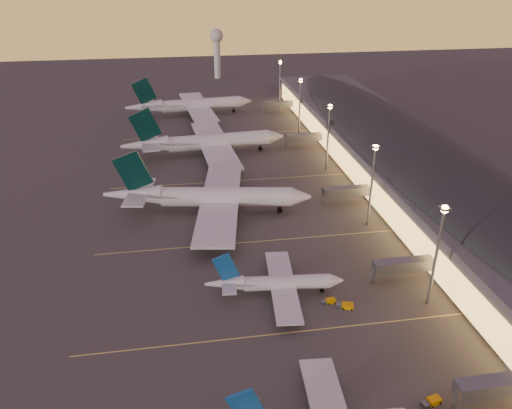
{
  "coord_description": "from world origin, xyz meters",
  "views": [
    {
      "loc": [
        -19.55,
        -88.26,
        73.18
      ],
      "look_at": [
        2.0,
        45.0,
        7.0
      ],
      "focal_mm": 35.0,
      "sensor_mm": 36.0,
      "label": 1
    }
  ],
  "objects_px": {
    "airliner_wide_near": "(208,197)",
    "baggage_tug_d": "(345,306)",
    "baggage_tug_b": "(432,402)",
    "airliner_narrow_north": "(275,283)",
    "radar_tower": "(217,45)",
    "airliner_wide_far": "(190,105)",
    "baggage_tug_c": "(329,301)",
    "airliner_wide_mid": "(205,142)"
  },
  "relations": [
    {
      "from": "radar_tower",
      "to": "baggage_tug_d",
      "type": "xyz_separation_m",
      "value": [
        6.19,
        -258.51,
        -21.33
      ]
    },
    {
      "from": "baggage_tug_d",
      "to": "radar_tower",
      "type": "bearing_deg",
      "value": 111.48
    },
    {
      "from": "airliner_wide_mid",
      "to": "baggage_tug_d",
      "type": "bearing_deg",
      "value": -81.16
    },
    {
      "from": "airliner_wide_near",
      "to": "baggage_tug_b",
      "type": "height_order",
      "value": "airliner_wide_near"
    },
    {
      "from": "airliner_wide_far",
      "to": "airliner_wide_mid",
      "type": "bearing_deg",
      "value": -92.72
    },
    {
      "from": "baggage_tug_c",
      "to": "baggage_tug_d",
      "type": "distance_m",
      "value": 4.06
    },
    {
      "from": "baggage_tug_b",
      "to": "airliner_narrow_north",
      "type": "bearing_deg",
      "value": 104.83
    },
    {
      "from": "baggage_tug_b",
      "to": "baggage_tug_d",
      "type": "relative_size",
      "value": 0.94
    },
    {
      "from": "airliner_narrow_north",
      "to": "baggage_tug_b",
      "type": "relative_size",
      "value": 8.34
    },
    {
      "from": "airliner_wide_near",
      "to": "baggage_tug_d",
      "type": "distance_m",
      "value": 61.29
    },
    {
      "from": "radar_tower",
      "to": "baggage_tug_b",
      "type": "height_order",
      "value": "radar_tower"
    },
    {
      "from": "airliner_narrow_north",
      "to": "airliner_wide_mid",
      "type": "bearing_deg",
      "value": 100.99
    },
    {
      "from": "airliner_wide_far",
      "to": "radar_tower",
      "type": "xyz_separation_m",
      "value": [
        22.45,
        90.56,
        16.44
      ]
    },
    {
      "from": "baggage_tug_c",
      "to": "baggage_tug_d",
      "type": "height_order",
      "value": "baggage_tug_d"
    },
    {
      "from": "airliner_wide_far",
      "to": "baggage_tug_b",
      "type": "relative_size",
      "value": 16.31
    },
    {
      "from": "airliner_wide_near",
      "to": "baggage_tug_d",
      "type": "height_order",
      "value": "airliner_wide_near"
    },
    {
      "from": "airliner_wide_mid",
      "to": "baggage_tug_b",
      "type": "distance_m",
      "value": 140.78
    },
    {
      "from": "radar_tower",
      "to": "baggage_tug_c",
      "type": "distance_m",
      "value": 257.03
    },
    {
      "from": "airliner_narrow_north",
      "to": "baggage_tug_d",
      "type": "bearing_deg",
      "value": -22.07
    },
    {
      "from": "airliner_narrow_north",
      "to": "baggage_tug_c",
      "type": "xyz_separation_m",
      "value": [
        12.04,
        -5.56,
        -2.66
      ]
    },
    {
      "from": "baggage_tug_b",
      "to": "baggage_tug_d",
      "type": "height_order",
      "value": "baggage_tug_d"
    },
    {
      "from": "airliner_wide_near",
      "to": "airliner_wide_far",
      "type": "height_order",
      "value": "airliner_wide_near"
    },
    {
      "from": "baggage_tug_b",
      "to": "baggage_tug_c",
      "type": "xyz_separation_m",
      "value": [
        -9.91,
        32.06,
        -0.06
      ]
    },
    {
      "from": "radar_tower",
      "to": "baggage_tug_b",
      "type": "relative_size",
      "value": 8.03
    },
    {
      "from": "airliner_narrow_north",
      "to": "baggage_tug_c",
      "type": "bearing_deg",
      "value": -19.44
    },
    {
      "from": "airliner_wide_near",
      "to": "airliner_narrow_north",
      "type": "bearing_deg",
      "value": -65.58
    },
    {
      "from": "airliner_wide_near",
      "to": "radar_tower",
      "type": "bearing_deg",
      "value": 93.21
    },
    {
      "from": "baggage_tug_d",
      "to": "airliner_wide_mid",
      "type": "bearing_deg",
      "value": 123.29
    },
    {
      "from": "airliner_wide_mid",
      "to": "airliner_wide_far",
      "type": "xyz_separation_m",
      "value": [
        -3.5,
        60.57,
        -0.14
      ]
    },
    {
      "from": "airliner_narrow_north",
      "to": "baggage_tug_d",
      "type": "height_order",
      "value": "airliner_narrow_north"
    },
    {
      "from": "airliner_narrow_north",
      "to": "airliner_wide_near",
      "type": "relative_size",
      "value": 0.51
    },
    {
      "from": "baggage_tug_c",
      "to": "airliner_narrow_north",
      "type": "bearing_deg",
      "value": 149.2
    },
    {
      "from": "airliner_narrow_north",
      "to": "airliner_wide_far",
      "type": "bearing_deg",
      "value": 100.11
    },
    {
      "from": "baggage_tug_c",
      "to": "baggage_tug_b",
      "type": "bearing_deg",
      "value": -78.84
    },
    {
      "from": "airliner_wide_mid",
      "to": "baggage_tug_d",
      "type": "xyz_separation_m",
      "value": [
        25.14,
        -107.38,
        -5.04
      ]
    },
    {
      "from": "airliner_wide_far",
      "to": "airliner_narrow_north",
      "type": "bearing_deg",
      "value": -91.28
    },
    {
      "from": "airliner_wide_far",
      "to": "baggage_tug_b",
      "type": "distance_m",
      "value": 200.8
    },
    {
      "from": "airliner_wide_near",
      "to": "airliner_wide_mid",
      "type": "xyz_separation_m",
      "value": [
        2.75,
        53.02,
        0.12
      ]
    },
    {
      "from": "baggage_tug_b",
      "to": "airliner_wide_near",
      "type": "bearing_deg",
      "value": 96.9
    },
    {
      "from": "airliner_wide_mid",
      "to": "baggage_tug_b",
      "type": "relative_size",
      "value": 16.74
    },
    {
      "from": "radar_tower",
      "to": "baggage_tug_b",
      "type": "xyz_separation_m",
      "value": [
        12.82,
        -288.18,
        -21.36
      ]
    },
    {
      "from": "airliner_wide_far",
      "to": "baggage_tug_c",
      "type": "bearing_deg",
      "value": -87.33
    }
  ]
}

